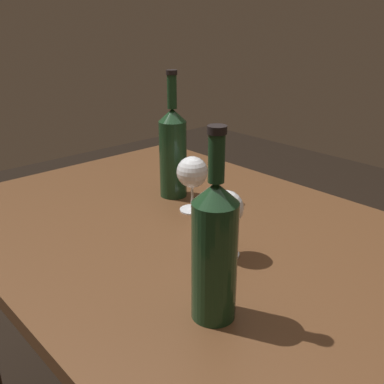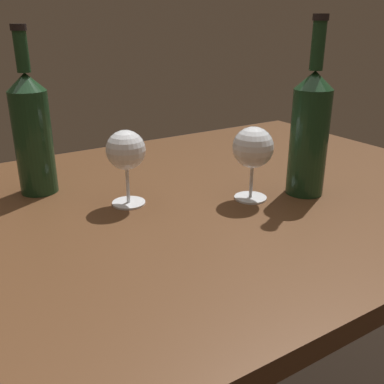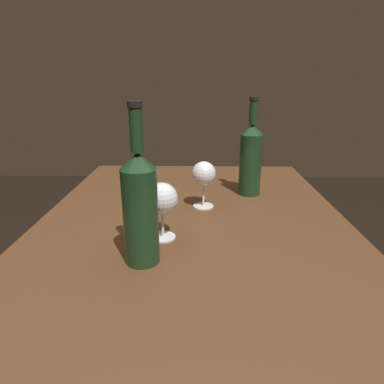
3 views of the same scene
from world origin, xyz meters
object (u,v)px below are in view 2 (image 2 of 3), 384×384
wine_glass_left (253,149)px  wine_bottle_second (310,131)px  wine_bottle (32,131)px  wine_glass_right (126,152)px

wine_glass_left → wine_bottle_second: (0.12, -0.03, 0.03)m
wine_bottle_second → wine_bottle: bearing=146.9°
wine_glass_right → wine_bottle_second: bearing=-22.7°
wine_bottle → wine_bottle_second: bearing=-33.1°
wine_glass_left → wine_glass_right: (-0.22, 0.11, 0.00)m
wine_glass_right → wine_bottle: (-0.13, 0.16, 0.02)m
wine_glass_left → wine_bottle: size_ratio=0.45×
wine_glass_right → wine_bottle: size_ratio=0.45×
wine_glass_left → wine_bottle: (-0.35, 0.27, 0.03)m
wine_glass_left → wine_glass_right: same height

